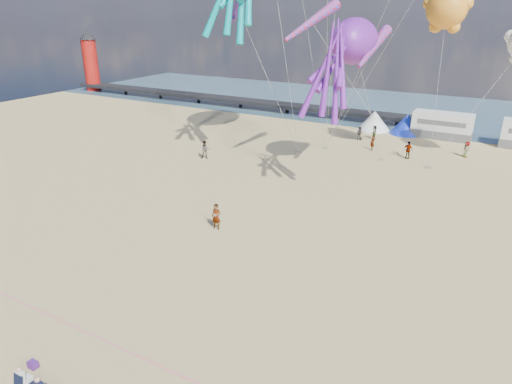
% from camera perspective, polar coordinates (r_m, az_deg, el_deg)
% --- Properties ---
extents(ground, '(120.00, 120.00, 0.00)m').
position_cam_1_polar(ground, '(25.08, -7.12, -12.82)').
color(ground, '#CFB777').
rests_on(ground, ground).
extents(water, '(120.00, 120.00, 0.00)m').
position_cam_1_polar(water, '(73.81, 19.19, 9.69)').
color(water, '#3A5A6F').
rests_on(water, ground).
extents(pier, '(60.00, 3.00, 0.50)m').
position_cam_1_polar(pier, '(73.92, -4.66, 11.61)').
color(pier, black).
rests_on(pier, ground).
extents(lighthouse, '(2.60, 2.60, 9.00)m').
position_cam_1_polar(lighthouse, '(91.89, -19.92, 14.66)').
color(lighthouse, '#A5140F').
rests_on(lighthouse, ground).
extents(motorhome_0, '(6.60, 2.50, 3.00)m').
position_cam_1_polar(motorhome_0, '(58.12, 22.24, 7.70)').
color(motorhome_0, silver).
rests_on(motorhome_0, ground).
extents(tent_white, '(4.00, 4.00, 2.40)m').
position_cam_1_polar(tent_white, '(59.63, 14.56, 8.66)').
color(tent_white, white).
rests_on(tent_white, ground).
extents(tent_blue, '(4.00, 4.00, 2.40)m').
position_cam_1_polar(tent_blue, '(58.77, 18.34, 8.07)').
color(tent_blue, '#1933CC').
rests_on(tent_blue, ground).
extents(cooler_purple, '(0.40, 0.30, 0.32)m').
position_cam_1_polar(cooler_purple, '(22.82, -26.11, -18.80)').
color(cooler_purple, '#4F1F77').
rests_on(cooler_purple, ground).
extents(rope_line, '(34.00, 0.03, 0.03)m').
position_cam_1_polar(rope_line, '(22.14, -15.17, -18.92)').
color(rope_line, '#F2338C').
rests_on(rope_line, ground).
extents(standing_person, '(0.72, 0.52, 1.85)m').
position_cam_1_polar(standing_person, '(31.52, -4.99, -3.09)').
color(standing_person, tan).
rests_on(standing_person, ground).
extents(beachgoer_1, '(0.81, 0.59, 1.51)m').
position_cam_1_polar(beachgoer_1, '(54.67, 12.79, 7.17)').
color(beachgoer_1, '#7F6659').
rests_on(beachgoer_1, ground).
extents(beachgoer_3, '(1.31, 1.00, 1.80)m').
position_cam_1_polar(beachgoer_3, '(48.91, 18.46, 5.02)').
color(beachgoer_3, '#7F6659').
rests_on(beachgoer_3, ground).
extents(beachgoer_4, '(0.46, 0.97, 1.61)m').
position_cam_1_polar(beachgoer_4, '(55.31, 14.58, 7.23)').
color(beachgoer_4, '#7F6659').
rests_on(beachgoer_4, ground).
extents(beachgoer_5, '(1.48, 1.36, 1.65)m').
position_cam_1_polar(beachgoer_5, '(50.81, 14.35, 5.99)').
color(beachgoer_5, '#7F6659').
rests_on(beachgoer_5, ground).
extents(beachgoer_6, '(0.70, 0.70, 1.63)m').
position_cam_1_polar(beachgoer_6, '(51.62, 24.83, 4.86)').
color(beachgoer_6, '#7F6659').
rests_on(beachgoer_6, ground).
extents(beachgoer_7, '(1.09, 1.00, 1.87)m').
position_cam_1_polar(beachgoer_7, '(46.57, -6.38, 5.25)').
color(beachgoer_7, '#7F6659').
rests_on(beachgoer_7, ground).
extents(sandbag_a, '(0.50, 0.35, 0.22)m').
position_cam_1_polar(sandbag_a, '(48.42, 5.31, 4.93)').
color(sandbag_a, gray).
rests_on(sandbag_a, ground).
extents(sandbag_b, '(0.50, 0.35, 0.22)m').
position_cam_1_polar(sandbag_b, '(47.71, 15.34, 3.97)').
color(sandbag_b, gray).
rests_on(sandbag_b, ground).
extents(sandbag_c, '(0.50, 0.35, 0.22)m').
position_cam_1_polar(sandbag_c, '(46.71, 20.77, 2.92)').
color(sandbag_c, gray).
rests_on(sandbag_c, ground).
extents(sandbag_d, '(0.50, 0.35, 0.22)m').
position_cam_1_polar(sandbag_d, '(50.07, 17.13, 4.61)').
color(sandbag_d, gray).
rests_on(sandbag_d, ground).
extents(sandbag_e, '(0.50, 0.35, 0.22)m').
position_cam_1_polar(sandbag_e, '(50.34, 8.74, 5.43)').
color(sandbag_e, gray).
rests_on(sandbag_e, ground).
extents(kite_octopus_purple, '(3.72, 8.66, 9.89)m').
position_cam_1_polar(kite_octopus_purple, '(39.71, 12.17, 17.96)').
color(kite_octopus_purple, '#6F1F9C').
extents(kite_teddy_orange, '(5.36, 5.20, 6.01)m').
position_cam_1_polar(kite_teddy_orange, '(45.59, 22.77, 20.42)').
color(kite_teddy_orange, orange).
extents(windsock_left, '(3.49, 6.59, 6.66)m').
position_cam_1_polar(windsock_left, '(48.18, -2.29, 22.06)').
color(windsock_left, red).
extents(windsock_mid, '(3.36, 6.36, 6.46)m').
position_cam_1_polar(windsock_mid, '(41.24, 6.96, 20.37)').
color(windsock_mid, red).
extents(windsock_right, '(1.63, 5.53, 5.45)m').
position_cam_1_polar(windsock_right, '(39.37, 14.46, 17.07)').
color(windsock_right, red).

